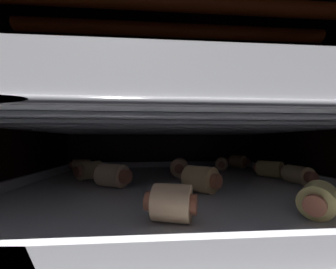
{
  "coord_description": "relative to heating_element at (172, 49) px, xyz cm",
  "views": [
    {
      "loc": [
        -3.16,
        -31.95,
        15.03
      ],
      "look_at": [
        0.0,
        8.36,
        16.45
      ],
      "focal_mm": 22.18,
      "sensor_mm": 36.0,
      "label": 1
    }
  ],
  "objects": [
    {
      "name": "pig_in_blanket_lower_8",
      "position": [
        18.16,
        4.14,
        -19.57
      ],
      "size": [
        4.76,
        5.29,
        2.91
      ],
      "rotation": [
        0.0,
        0.0,
        0.66
      ],
      "color": "#E2BF6F",
      "rests_on": "baking_tray_lower"
    },
    {
      "name": "oven_ceiling",
      "position": [
        0.0,
        0.0,
        3.1
      ],
      "size": [
        52.94,
        51.22,
        1.2
      ],
      "primitive_type": "cube",
      "color": "black"
    },
    {
      "name": "pig_in_blanket_upper_2",
      "position": [
        -4.0,
        18.04,
        -9.63
      ],
      "size": [
        4.97,
        4.28,
        3.12
      ],
      "rotation": [
        0.0,
        0.0,
        4.16
      ],
      "color": "#E5BA86",
      "rests_on": "baking_tray_upper"
    },
    {
      "name": "pig_in_blanket_upper_10",
      "position": [
        -6.83,
        -14.7,
        -9.8
      ],
      "size": [
        4.62,
        4.77,
        2.78
      ],
      "rotation": [
        0.0,
        0.0,
        5.53
      ],
      "color": "#D7C07C",
      "rests_on": "baking_tray_upper"
    },
    {
      "name": "pig_in_blanket_lower_1",
      "position": [
        -8.75,
        -1.81,
        -19.41
      ],
      "size": [
        5.84,
        4.81,
        3.24
      ],
      "rotation": [
        0.0,
        0.0,
        4.16
      ],
      "color": "#D8B084",
      "rests_on": "baking_tray_lower"
    },
    {
      "name": "pig_in_blanket_upper_3",
      "position": [
        -12.76,
        6.29,
        -9.7
      ],
      "size": [
        5.51,
        3.75,
        2.98
      ],
      "rotation": [
        0.0,
        0.0,
        1.86
      ],
      "color": "#E2B779",
      "rests_on": "baking_tray_upper"
    },
    {
      "name": "baking_tray_lower",
      "position": [
        0.0,
        0.0,
        -21.36
      ],
      "size": [
        44.62,
        42.51,
        2.22
      ],
      "color": "silver",
      "rests_on": "oven_rack_lower"
    },
    {
      "name": "pig_in_blanket_lower_3",
      "position": [
        3.02,
        -5.86,
        -19.38
      ],
      "size": [
        4.91,
        5.02,
        3.29
      ],
      "rotation": [
        0.0,
        0.0,
        3.89
      ],
      "color": "#DDB473",
      "rests_on": "baking_tray_lower"
    },
    {
      "name": "pig_in_blanket_lower_10",
      "position": [
        11.33,
        -14.76,
        -19.64
      ],
      "size": [
        5.09,
        5.05,
        2.77
      ],
      "rotation": [
        0.0,
        0.0,
        2.35
      ],
      "color": "#D5C672",
      "rests_on": "baking_tray_lower"
    },
    {
      "name": "oven_wall_right",
      "position": [
        25.87,
        0.0,
        -13.59
      ],
      "size": [
        1.2,
        48.82,
        32.18
      ],
      "primitive_type": "cube",
      "color": "black",
      "rests_on": "ground_plane"
    },
    {
      "name": "heating_element",
      "position": [
        0.0,
        0.0,
        0.0
      ],
      "size": [
        40.43,
        23.23,
        1.75
      ],
      "color": "#F25919"
    },
    {
      "name": "baking_tray_upper",
      "position": [
        0.0,
        0.0,
        -11.59
      ],
      "size": [
        44.62,
        42.51,
        3.04
      ],
      "color": "silver",
      "rests_on": "oven_rack_upper"
    },
    {
      "name": "pig_in_blanket_upper_0",
      "position": [
        6.65,
        14.98,
        -9.92
      ],
      "size": [
        6.26,
        4.4,
        2.55
      ],
      "rotation": [
        0.0,
        0.0,
        4.2
      ],
      "color": "#EBBF7F",
      "rests_on": "baking_tray_upper"
    },
    {
      "name": "pig_in_blanket_upper_9",
      "position": [
        18.13,
        12.88,
        -9.98
      ],
      "size": [
        5.36,
        3.59,
        2.42
      ],
      "rotation": [
        0.0,
        0.0,
        4.27
      ],
      "color": "#E8B379",
      "rests_on": "baking_tray_upper"
    },
    {
      "name": "pig_in_blanket_lower_7",
      "position": [
        19.01,
        -1.86,
        -19.67
      ],
      "size": [
        2.97,
        5.96,
        2.72
      ],
      "rotation": [
        0.0,
        0.0,
        0.06
      ],
      "color": "tan",
      "rests_on": "baking_tray_lower"
    },
    {
      "name": "oven_rack_upper",
      "position": [
        0.0,
        -0.0,
        -12.57
      ],
      "size": [
        48.06,
        47.85,
        0.51
      ],
      "color": "slate"
    },
    {
      "name": "pig_in_blanket_lower_4",
      "position": [
        12.87,
        14.76,
        -19.66
      ],
      "size": [
        3.82,
        5.6,
        2.73
      ],
      "rotation": [
        0.0,
        0.0,
        5.93
      ],
      "color": "#E2B884",
      "rests_on": "baking_tray_lower"
    },
    {
      "name": "ground_plane",
      "position": [
        0.0,
        0.0,
        -30.28
      ],
      "size": [
        52.94,
        51.22,
        1.2
      ],
      "primitive_type": "cube",
      "color": "black"
    },
    {
      "name": "pig_in_blanket_upper_1",
      "position": [
        -4.27,
        -8.19,
        -9.98
      ],
      "size": [
        4.98,
        3.22,
        2.43
      ],
      "rotation": [
        0.0,
        0.0,
        4.4
      ],
      "color": "#DBBD71",
      "rests_on": "baking_tray_upper"
    },
    {
      "name": "pig_in_blanket_lower_0",
      "position": [
        -18.42,
        14.75,
        -19.76
      ],
      "size": [
        4.95,
        3.17,
        2.54
      ],
      "rotation": [
        0.0,
        0.0,
        1.76
      ],
      "color": "#D7B584",
      "rests_on": "baking_tray_lower"
    },
    {
      "name": "pig_in_blanket_lower_2",
      "position": [
        -13.7,
        4.58,
        -19.51
      ],
      "size": [
        4.7,
        4.86,
        3.04
      ],
      "rotation": [
        0.0,
        0.0,
        2.42
      ],
      "color": "#DEC07F",
      "rests_on": "baking_tray_lower"
    },
    {
      "name": "pig_in_blanket_upper_7",
      "position": [
        -15.1,
        -0.03,
        -9.82
      ],
      "size": [
        3.17,
        5.79,
        2.74
      ],
      "rotation": [
        0.0,
        0.0,
        6.14
      ],
      "color": "#D4C083",
      "rests_on": "baking_tray_upper"
    },
    {
      "name": "pig_in_blanket_upper_8",
      "position": [
        -10.25,
        -12.58,
        -9.51
      ],
      "size": [
        4.92,
        3.74,
        3.36
      ],
      "rotation": [
        0.0,
        0.0,
        4.59
      ],
      "color": "#E3B874",
      "rests_on": "baking_tray_upper"
    },
    {
      "name": "pig_in_blanket_lower_6",
      "position": [
        -1.5,
        -15.2,
        -19.54
      ],
      "size": [
        4.69,
        3.75,
        2.97
      ],
      "rotation": [
        0.0,
        0.0,
        1.25
      ],
      "color": "#E5B686",
      "rests_on": "baking_tray_lower"
    },
    {
      "name": "oven_rack_lower",
      "position": [
        0.0,
        0.0,
        -22.32
      ],
      "size": [
        48.35,
        47.85,
        0.8
      ],
      "color": "slate"
    },
    {
      "name": "pig_in_blanket_upper_11",
      "position": [
        11.56,
        -7.99,
        -9.71
      ],
      "size": [
        4.89,
        4.15,
        2.96
      ],
      "rotation": [
        0.0,
        0.0,
        4.22
      ],
      "color": "#E5B986",
      "rests_on": "baking_tray_upper"
    },
    {
      "name": "pig_in_blanket_upper_6",
      "position": [
        -5.83,
        6.6,
        -9.58
      ],
      "size": [
        4.2,
        5.41,
        3.22
      ],
      "rotation": [
        0.0,
        0.0,
        5.98
      ],
      "color": "tan",
      "rests_on": "baking_tray_upper"
    },
    {
      "name": "pig_in_blanket_lower_5",
      "position": [
        17.93,
        17.41,
        -19.47
      ],
      "size": [
        4.64,
        5.33,
        3.1
      ],
      "rotation": [
        0.0,
        0.0,
        0.64
      ],
      "color": "#DCB375",
      "rests_on": "baking_tray_lower"
    },
    {
      "name": "oven_wall_back",
      "position": [
        0.0,
        25.01,
        -13.59
      ],
      "size": [
        52.94,
        1.2,
        32.18
      ],
      "primitive_type": "cube",
      "color": "black",
      "rests_on": "ground_plane"
    },
    {
      "name": "pig_in_blanket_lower_9",
      "position": [
        1.98,
        6.49,
        -19.37
      ],
      "size": [
        3.74,
        4.89,
        3.3
      ],
      "rotation": [
        0.0,
        0.0,
        6.13
      ],
      "color": "#E2B081",
      "rests_on": "baking_tray_lower"
    },
    {
      "name": "pig_in_blanket_upper_4",
      "position": [
        7.19,
        -17.83,
        -9.88
      ],
      "size": [
        3.02,
        5.82,
        2.61
      ],
      "rotation": [
        0.0,
        0.0,
        0.12
      ],
      "color": "#DBC377",
      "rests_on": "baking_tray_upper"
    }
  ]
}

